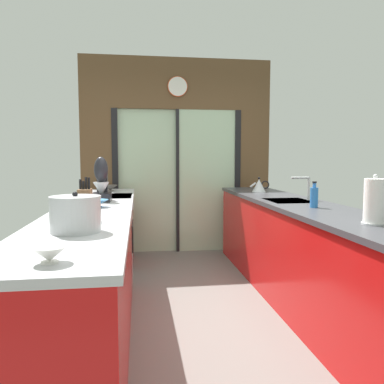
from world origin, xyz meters
TOP-DOWN VIEW (x-y plane):
  - ground_plane at (0.00, 0.60)m, footprint 5.04×7.60m
  - back_wall_unit at (0.00, 2.40)m, footprint 2.64×0.12m
  - left_counter_run at (-0.91, 0.13)m, footprint 0.62×3.80m
  - right_counter_run at (0.91, 0.30)m, footprint 0.62×3.80m
  - sink_faucet at (1.05, 0.55)m, footprint 0.19×0.02m
  - oven_range at (-0.91, 1.25)m, footprint 0.60×0.60m
  - mixing_bowl_near at (-0.89, -1.40)m, footprint 0.15×0.15m
  - mixing_bowl_mid at (-0.89, 0.29)m, footprint 0.19×0.19m
  - mixing_bowl_far at (-0.89, 1.83)m, footprint 0.18×0.18m
  - knife_block at (-0.89, -0.39)m, footprint 0.08×0.14m
  - stand_mixer at (-0.89, 0.73)m, footprint 0.17×0.27m
  - stock_pot at (-0.89, -0.77)m, footprint 0.28×0.28m
  - kettle at (0.89, 1.47)m, footprint 0.24×0.16m
  - soap_bottle at (0.89, 0.02)m, footprint 0.06×0.06m
  - paper_towel_roll at (0.89, -0.79)m, footprint 0.14×0.14m

SIDE VIEW (x-z plane):
  - ground_plane at x=0.00m, z-range -0.02..0.00m
  - oven_range at x=-0.91m, z-range 0.00..0.92m
  - right_counter_run at x=0.91m, z-range 0.00..0.92m
  - left_counter_run at x=-0.91m, z-range 0.01..0.93m
  - mixing_bowl_mid at x=-0.89m, z-range 0.92..0.99m
  - mixing_bowl_near at x=-0.89m, z-range 0.92..0.99m
  - mixing_bowl_far at x=-0.89m, z-range 0.92..1.00m
  - kettle at x=0.89m, z-range 0.91..1.09m
  - soap_bottle at x=0.89m, z-range 0.90..1.12m
  - stock_pot at x=-0.89m, z-range 0.91..1.13m
  - knife_block at x=-0.89m, z-range 0.89..1.17m
  - paper_towel_roll at x=0.89m, z-range 0.90..1.22m
  - sink_faucet at x=1.05m, z-range 0.96..1.19m
  - stand_mixer at x=-0.89m, z-range 0.87..1.29m
  - back_wall_unit at x=0.00m, z-range 0.17..2.87m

